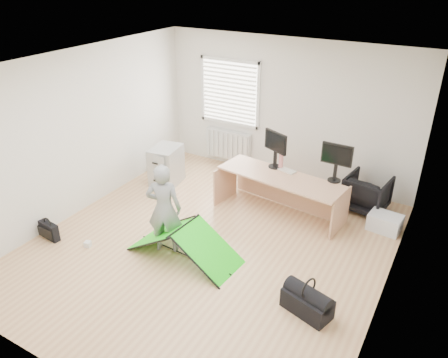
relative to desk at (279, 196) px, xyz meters
The scene contains 18 objects.
ground 1.48m from the desk, 111.56° to the right, with size 5.50×5.50×0.00m, color tan.
back_wall 1.80m from the desk, 110.48° to the left, with size 5.00×0.02×2.70m, color silver.
window 2.51m from the desk, 141.51° to the left, with size 1.20×0.06×1.20m, color silver.
radiator 2.18m from the desk, 142.34° to the left, with size 1.00×0.12×0.60m, color silver.
desk is the anchor object (origin of this frame).
filing_cabinet 2.34m from the desk, behind, with size 0.48×0.64×0.74m, color #A8ACAD.
monitor_left 0.70m from the desk, 128.92° to the left, with size 0.50×0.11×0.47m, color black.
monitor_right 1.05m from the desk, 19.22° to the left, with size 0.49×0.11×0.47m, color black.
keyboard 0.46m from the desk, 100.47° to the left, with size 0.43×0.15×0.02m, color beige.
thermos 0.59m from the desk, 112.77° to the left, with size 0.08×0.08×0.27m, color #CD7372.
office_chair 1.54m from the desk, 36.15° to the left, with size 0.68×0.70×0.64m, color black.
person 2.07m from the desk, 120.90° to the right, with size 0.51×0.33×1.40m, color gray.
kite 1.91m from the desk, 112.31° to the right, with size 1.65×0.73×0.51m, color #1DDB14, non-canonical shape.
storage_crate 1.74m from the desk, 13.42° to the left, with size 0.50×0.35×0.28m, color silver.
tote_bag 2.60m from the desk, 168.94° to the left, with size 0.30×0.13×0.35m, color teal.
laptop_bag 3.72m from the desk, 138.85° to the right, with size 0.37×0.11×0.28m, color black.
white_box 3.16m from the desk, 132.54° to the right, with size 0.09×0.09×0.09m, color silver.
duffel_bag 2.33m from the desk, 57.76° to the right, with size 0.61×0.31×0.27m, color black.
Camera 1 is at (2.92, -4.67, 3.91)m, focal length 35.00 mm.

